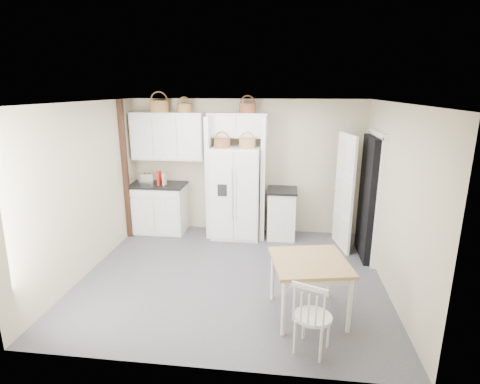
# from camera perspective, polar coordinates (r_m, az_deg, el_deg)

# --- Properties ---
(floor) EXTENTS (4.50, 4.50, 0.00)m
(floor) POSITION_cam_1_polar(r_m,az_deg,el_deg) (5.91, -1.21, -12.59)
(floor) COLOR #414142
(floor) RESTS_ON ground
(ceiling) EXTENTS (4.50, 4.50, 0.00)m
(ceiling) POSITION_cam_1_polar(r_m,az_deg,el_deg) (5.22, -1.37, 13.49)
(ceiling) COLOR white
(ceiling) RESTS_ON wall_back
(wall_back) EXTENTS (4.50, 0.00, 4.50)m
(wall_back) POSITION_cam_1_polar(r_m,az_deg,el_deg) (7.35, 0.96, 3.85)
(wall_back) COLOR #C2B592
(wall_back) RESTS_ON floor
(wall_left) EXTENTS (0.00, 4.00, 4.00)m
(wall_left) POSITION_cam_1_polar(r_m,az_deg,el_deg) (6.15, -22.50, 0.35)
(wall_left) COLOR #C2B592
(wall_left) RESTS_ON floor
(wall_right) EXTENTS (0.00, 4.00, 4.00)m
(wall_right) POSITION_cam_1_polar(r_m,az_deg,el_deg) (5.57, 22.27, -1.12)
(wall_right) COLOR #C2B592
(wall_right) RESTS_ON floor
(refrigerator) EXTENTS (0.90, 0.72, 1.74)m
(refrigerator) POSITION_cam_1_polar(r_m,az_deg,el_deg) (7.13, -0.55, -0.06)
(refrigerator) COLOR white
(refrigerator) RESTS_ON floor
(base_cab_left) EXTENTS (1.02, 0.64, 0.94)m
(base_cab_left) POSITION_cam_1_polar(r_m,az_deg,el_deg) (7.65, -12.13, -2.47)
(base_cab_left) COLOR silver
(base_cab_left) RESTS_ON floor
(base_cab_right) EXTENTS (0.52, 0.62, 0.91)m
(base_cab_right) POSITION_cam_1_polar(r_m,az_deg,el_deg) (7.24, 6.35, -3.36)
(base_cab_right) COLOR silver
(base_cab_right) RESTS_ON floor
(dining_table) EXTENTS (1.06, 1.06, 0.75)m
(dining_table) POSITION_cam_1_polar(r_m,az_deg,el_deg) (4.91, 10.40, -14.16)
(dining_table) COLOR #AA754B
(dining_table) RESTS_ON floor
(windsor_chair) EXTENTS (0.52, 0.50, 0.84)m
(windsor_chair) POSITION_cam_1_polar(r_m,az_deg,el_deg) (4.30, 11.06, -18.15)
(windsor_chair) COLOR silver
(windsor_chair) RESTS_ON floor
(counter_left) EXTENTS (1.06, 0.68, 0.04)m
(counter_left) POSITION_cam_1_polar(r_m,az_deg,el_deg) (7.51, -12.34, 1.11)
(counter_left) COLOR black
(counter_left) RESTS_ON base_cab_left
(counter_right) EXTENTS (0.56, 0.66, 0.04)m
(counter_right) POSITION_cam_1_polar(r_m,az_deg,el_deg) (7.11, 6.46, 0.27)
(counter_right) COLOR black
(counter_right) RESTS_ON base_cab_right
(toaster) EXTENTS (0.30, 0.18, 0.21)m
(toaster) POSITION_cam_1_polar(r_m,az_deg,el_deg) (7.52, -13.96, 2.00)
(toaster) COLOR silver
(toaster) RESTS_ON counter_left
(cookbook_red) EXTENTS (0.04, 0.18, 0.27)m
(cookbook_red) POSITION_cam_1_polar(r_m,az_deg,el_deg) (7.38, -12.20, 2.10)
(cookbook_red) COLOR red
(cookbook_red) RESTS_ON counter_left
(cookbook_cream) EXTENTS (0.04, 0.15, 0.22)m
(cookbook_cream) POSITION_cam_1_polar(r_m,az_deg,el_deg) (7.36, -11.43, 1.91)
(cookbook_cream) COLOR beige
(cookbook_cream) RESTS_ON counter_left
(basket_upper_b) EXTENTS (0.37, 0.37, 0.22)m
(basket_upper_b) POSITION_cam_1_polar(r_m,az_deg,el_deg) (7.40, -12.20, 12.64)
(basket_upper_b) COLOR brown
(basket_upper_b) RESTS_ON upper_cabinet
(basket_upper_c) EXTENTS (0.28, 0.28, 0.16)m
(basket_upper_c) POSITION_cam_1_polar(r_m,az_deg,el_deg) (7.26, -8.46, 12.54)
(basket_upper_c) COLOR brown
(basket_upper_c) RESTS_ON upper_cabinet
(basket_bridge_b) EXTENTS (0.31, 0.31, 0.18)m
(basket_bridge_b) POSITION_cam_1_polar(r_m,az_deg,el_deg) (7.04, 1.16, 12.68)
(basket_bridge_b) COLOR brown
(basket_bridge_b) RESTS_ON bridge_cabinet
(basket_fridge_a) EXTENTS (0.30, 0.30, 0.16)m
(basket_fridge_a) POSITION_cam_1_polar(r_m,az_deg,el_deg) (6.88, -2.75, 7.43)
(basket_fridge_a) COLOR brown
(basket_fridge_a) RESTS_ON refrigerator
(basket_fridge_b) EXTENTS (0.29, 0.29, 0.16)m
(basket_fridge_b) POSITION_cam_1_polar(r_m,az_deg,el_deg) (6.82, 1.11, 7.37)
(basket_fridge_b) COLOR brown
(basket_fridge_b) RESTS_ON refrigerator
(upper_cabinet) EXTENTS (1.40, 0.34, 0.90)m
(upper_cabinet) POSITION_cam_1_polar(r_m,az_deg,el_deg) (7.40, -10.92, 8.36)
(upper_cabinet) COLOR silver
(upper_cabinet) RESTS_ON wall_back
(bridge_cabinet) EXTENTS (1.12, 0.34, 0.45)m
(bridge_cabinet) POSITION_cam_1_polar(r_m,az_deg,el_deg) (7.08, -0.39, 10.16)
(bridge_cabinet) COLOR silver
(bridge_cabinet) RESTS_ON wall_back
(fridge_panel_left) EXTENTS (0.08, 0.60, 2.30)m
(fridge_panel_left) POSITION_cam_1_polar(r_m,az_deg,el_deg) (7.19, -4.54, 2.32)
(fridge_panel_left) COLOR silver
(fridge_panel_left) RESTS_ON floor
(fridge_panel_right) EXTENTS (0.08, 0.60, 2.30)m
(fridge_panel_right) POSITION_cam_1_polar(r_m,az_deg,el_deg) (7.06, 3.60, 2.09)
(fridge_panel_right) COLOR silver
(fridge_panel_right) RESTS_ON floor
(trim_post) EXTENTS (0.09, 0.09, 2.60)m
(trim_post) POSITION_cam_1_polar(r_m,az_deg,el_deg) (7.30, -17.07, 3.09)
(trim_post) COLOR #32160F
(trim_post) RESTS_ON floor
(doorway_void) EXTENTS (0.18, 0.85, 2.05)m
(doorway_void) POSITION_cam_1_polar(r_m,az_deg,el_deg) (6.56, 19.09, -0.93)
(doorway_void) COLOR black
(doorway_void) RESTS_ON floor
(door_slab) EXTENTS (0.21, 0.79, 2.05)m
(door_slab) POSITION_cam_1_polar(r_m,az_deg,el_deg) (6.81, 15.57, -0.05)
(door_slab) COLOR white
(door_slab) RESTS_ON floor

